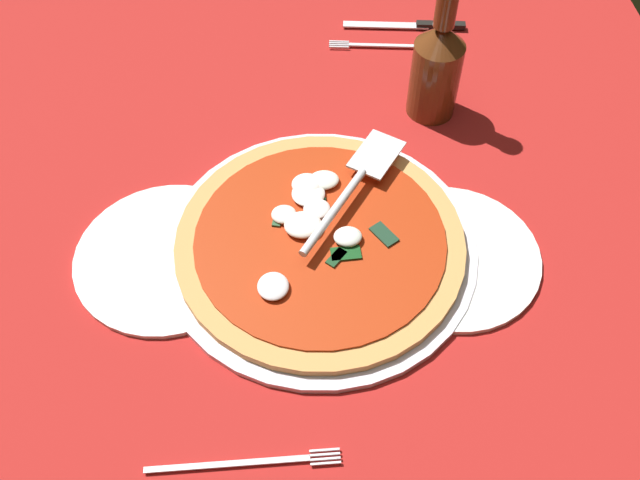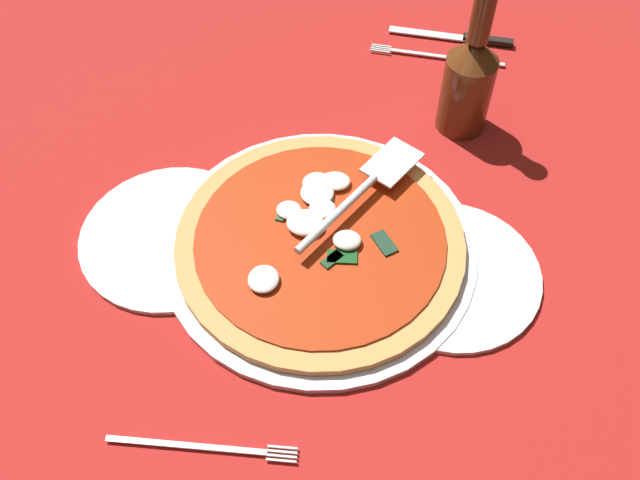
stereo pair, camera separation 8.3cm
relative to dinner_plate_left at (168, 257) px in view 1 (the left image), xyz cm
name	(u,v)px [view 1 (the left image)]	position (x,y,z in cm)	size (l,w,h in cm)	color
ground_plane	(304,244)	(16.23, 1.21, -1.00)	(113.27, 113.27, 0.80)	#A51E1B
checker_pattern	(304,242)	(16.23, 1.21, -0.55)	(113.27, 113.27, 0.10)	white
pizza_pan	(320,248)	(18.09, -0.39, 0.08)	(37.31, 37.31, 1.16)	silver
dinner_plate_left	(168,257)	(0.00, 0.00, 0.00)	(21.90, 21.90, 1.00)	silver
dinner_plate_right	(451,257)	(33.47, -3.04, 0.00)	(20.95, 20.95, 1.00)	white
pizza	(319,240)	(18.01, -0.17, 1.43)	(34.20, 34.20, 2.79)	#D2904D
pizza_server	(353,186)	(22.62, 5.74, 3.80)	(14.96, 19.44, 1.00)	silver
place_setting_far	(405,37)	(34.89, 38.61, -0.14)	(22.14, 13.54, 1.40)	white
beer_bottle	(437,66)	(35.64, 22.38, 7.52)	(6.71, 6.71, 21.69)	#5C2E14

